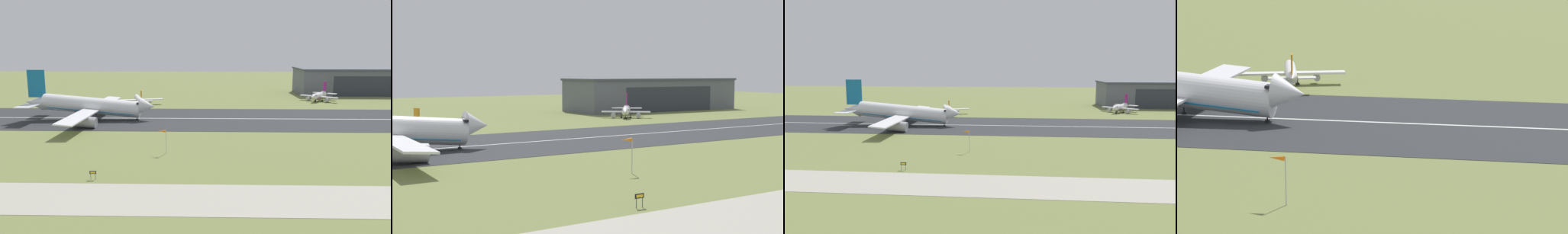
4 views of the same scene
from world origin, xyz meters
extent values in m
plane|color=olive|center=(0.00, 49.91, 0.00)|extent=(614.66, 614.66, 0.00)
cube|color=#2B2D30|center=(0.00, 99.82, 0.03)|extent=(374.66, 43.30, 0.06)
cube|color=silver|center=(0.00, 99.82, 0.07)|extent=(337.20, 0.70, 0.01)
cube|color=slate|center=(83.78, 176.16, 6.68)|extent=(77.23, 26.23, 13.37)
cube|color=#424751|center=(83.78, 176.16, 13.82)|extent=(78.23, 27.23, 0.90)
cube|color=#2D333D|center=(83.78, 162.99, 5.35)|extent=(46.34, 0.12, 10.69)
cone|color=white|center=(-27.11, 96.67, 5.16)|extent=(5.76, 5.87, 6.22)
cube|color=black|center=(-29.98, 96.71, 6.32)|extent=(1.19, 4.94, 0.53)
cube|color=white|center=(-46.53, 80.35, 4.14)|extent=(5.96, 27.39, 0.87)
cylinder|color=#A8A8B2|center=(-45.38, 82.52, 2.09)|extent=(7.86, 3.69, 4.21)
cylinder|color=black|center=(-30.92, 96.72, 1.13)|extent=(0.24, 0.24, 2.26)
cylinder|color=black|center=(-30.92, 96.72, 0.22)|extent=(0.84, 0.84, 0.44)
cylinder|color=white|center=(48.23, 145.87, 2.79)|extent=(9.42, 11.08, 2.82)
cone|color=white|center=(43.87, 140.18, 2.79)|extent=(3.78, 3.73, 2.82)
cone|color=white|center=(52.85, 151.89, 3.29)|extent=(4.07, 4.23, 2.54)
cube|color=black|center=(44.72, 141.28, 3.35)|extent=(2.57, 2.33, 0.44)
cube|color=#991E7A|center=(48.23, 145.87, 2.01)|extent=(8.59, 10.06, 0.20)
cube|color=white|center=(43.96, 148.85, 2.29)|extent=(7.32, 6.31, 0.40)
cylinder|color=#A8A8B2|center=(44.18, 148.14, 1.17)|extent=(3.61, 3.97, 1.75)
cube|color=white|center=(52.22, 142.51, 2.29)|extent=(7.32, 6.31, 0.40)
cylinder|color=#A8A8B2|center=(51.48, 142.55, 1.17)|extent=(3.61, 3.97, 1.75)
cube|color=#991E7A|center=(52.54, 151.49, 6.59)|extent=(2.09, 2.60, 4.79)
cube|color=white|center=(49.95, 153.98, 3.21)|extent=(5.05, 4.75, 0.24)
cube|color=white|center=(55.61, 149.64, 3.21)|extent=(5.05, 4.75, 0.24)
cylinder|color=black|center=(45.37, 142.13, 0.69)|extent=(0.24, 0.24, 1.38)
cylinder|color=black|center=(45.37, 142.13, 0.22)|extent=(0.84, 0.84, 0.44)
cylinder|color=black|center=(47.05, 147.10, 0.69)|extent=(0.24, 0.24, 1.38)
cylinder|color=black|center=(47.05, 147.10, 0.22)|extent=(0.84, 0.84, 0.44)
cylinder|color=black|center=(49.73, 145.05, 0.69)|extent=(0.24, 0.24, 1.38)
cylinder|color=black|center=(49.73, 145.05, 0.22)|extent=(0.84, 0.84, 0.44)
cylinder|color=white|center=(-36.25, 131.46, 2.77)|extent=(6.94, 16.84, 2.23)
cone|color=white|center=(-33.47, 122.08, 3.17)|extent=(2.68, 3.13, 2.01)
cube|color=orange|center=(-36.25, 131.46, 2.15)|extent=(6.36, 15.18, 0.20)
cube|color=white|center=(-30.57, 133.50, 2.38)|extent=(10.16, 5.28, 0.40)
cylinder|color=#A8A8B2|center=(-31.47, 133.77, 1.44)|extent=(2.15, 3.17, 1.38)
cube|color=orange|center=(-33.58, 122.46, 5.77)|extent=(0.96, 2.40, 3.79)
cube|color=white|center=(-30.77, 122.88, 3.10)|extent=(3.87, 3.00, 0.24)
cube|color=white|center=(-36.17, 121.28, 3.10)|extent=(3.87, 3.00, 0.24)
cylinder|color=black|center=(-34.93, 131.68, 0.83)|extent=(0.24, 0.24, 1.65)
cylinder|color=black|center=(-34.93, 131.68, 0.22)|extent=(0.84, 0.84, 0.44)
cylinder|color=black|center=(-37.49, 130.92, 0.83)|extent=(0.24, 0.24, 1.65)
cylinder|color=black|center=(-37.49, 130.92, 0.22)|extent=(0.84, 0.84, 0.44)
cylinder|color=#B7B7BC|center=(-16.01, 53.86, 2.95)|extent=(0.14, 0.14, 5.89)
cone|color=orange|center=(-17.08, 53.97, 5.64)|extent=(1.91, 0.79, 0.60)
cylinder|color=#4C4C51|center=(-29.19, 34.83, 0.59)|extent=(0.10, 0.10, 1.18)
cylinder|color=#4C4C51|center=(-28.27, 34.83, 0.59)|extent=(0.10, 0.10, 1.18)
cube|color=black|center=(-28.73, 34.83, 1.48)|extent=(1.33, 0.12, 0.60)
cube|color=yellow|center=(-28.73, 34.77, 1.48)|extent=(1.01, 0.02, 0.36)
camera|label=1|loc=(-6.42, -37.01, 26.33)|focal=35.00mm
camera|label=2|loc=(-68.18, -17.65, 16.42)|focal=50.00mm
camera|label=3|loc=(-3.79, -47.00, 23.76)|focal=35.00mm
camera|label=4|loc=(11.99, -46.05, 32.75)|focal=85.00mm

